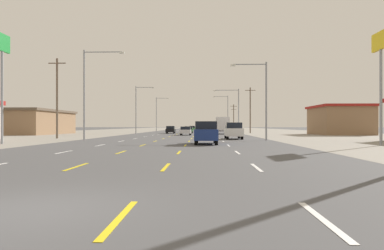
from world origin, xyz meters
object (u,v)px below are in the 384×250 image
Objects in this scene: pole_sign_left_row_0 at (2,60)px; streetlight_right_row_0 at (262,94)px; suv_far_right_near at (233,130)px; suv_inner_right_nearest at (206,132)px; hatchback_inner_left_far at (171,130)px; streetlight_right_row_2 at (226,111)px; hatchback_far_right_farthest at (216,129)px; streetlight_left_row_0 at (88,87)px; hatchback_center_turn_distant_a at (192,128)px; pole_sign_right_row_0 at (381,57)px; sedan_center_turn_mid at (186,131)px; streetlight_right_row_1 at (235,107)px; streetlight_left_row_2 at (158,112)px; streetlight_left_row_1 at (138,106)px; box_truck_far_right_midfar at (222,124)px; sedan_center_turn_farther at (189,130)px.

pole_sign_left_row_0 reaches higher than streetlight_right_row_0.
suv_far_right_near is at bearing 29.91° from pole_sign_left_row_0.
suv_inner_right_nearest is 12.22m from suv_far_right_near.
suv_far_right_near is 0.57× the size of streetlight_right_row_0.
suv_inner_right_nearest reaches higher than hatchback_inner_left_far.
hatchback_far_right_farthest is at bearing -176.17° from streetlight_right_row_2.
hatchback_inner_left_far is 0.39× the size of streetlight_left_row_0.
hatchback_center_turn_distant_a is at bearing 119.55° from hatchback_far_right_farthest.
pole_sign_right_row_0 is (10.76, -70.73, 6.40)m from hatchback_far_right_farthest.
sedan_center_turn_mid is at bearing 111.07° from suv_far_right_near.
pole_sign_left_row_0 is 1.10× the size of streetlight_right_row_1.
pole_sign_left_row_0 is (-21.30, -12.25, 6.32)m from suv_far_right_near.
hatchback_far_right_farthest is at bearing 92.77° from streetlight_right_row_0.
hatchback_center_turn_distant_a is 16.55m from streetlight_right_row_2.
streetlight_right_row_2 is at bearing 89.65° from streetlight_right_row_1.
streetlight_right_row_1 is (12.99, -2.16, 4.49)m from hatchback_inner_left_far.
pole_sign_left_row_0 is at bearing -121.54° from streetlight_right_row_1.
hatchback_inner_left_far is at bearing 116.18° from pole_sign_right_row_0.
streetlight_right_row_2 reaches higher than pole_sign_right_row_0.
streetlight_left_row_2 reaches higher than hatchback_center_turn_distant_a.
pole_sign_left_row_0 is 32.03m from pole_sign_right_row_0.
hatchback_center_turn_distant_a is at bearing 97.77° from streetlight_right_row_0.
hatchback_far_right_farthest is 0.44× the size of streetlight_right_row_1.
pole_sign_left_row_0 is at bearing -96.82° from streetlight_left_row_1.
pole_sign_right_row_0 is at bearing -68.91° from streetlight_left_row_2.
streetlight_left_row_1 is (-19.49, 30.38, 0.40)m from streetlight_right_row_0.
suv_far_right_near is at bearing -90.10° from box_truck_far_right_midfar.
streetlight_right_row_1 is at bearing 81.03° from suv_inner_right_nearest.
hatchback_far_right_farthest is at bearing 69.95° from hatchback_inner_left_far.
streetlight_right_row_0 is (2.81, -29.49, 3.22)m from box_truck_far_right_midfar.
streetlight_right_row_0 reaches higher than sedan_center_turn_mid.
hatchback_far_right_farthest is at bearing 90.07° from suv_far_right_near.
hatchback_center_turn_distant_a is at bearing 85.47° from hatchback_inner_left_far.
hatchback_inner_left_far is 0.87× the size of sedan_center_turn_farther.
streetlight_right_row_0 is (2.86, -3.54, 4.03)m from suv_far_right_near.
pole_sign_right_row_0 is 13.01m from streetlight_right_row_0.
pole_sign_left_row_0 reaches higher than streetlight_right_row_1.
pole_sign_left_row_0 is at bearing -93.82° from streetlight_left_row_2.
hatchback_center_turn_distant_a is at bearing 102.08° from pole_sign_right_row_0.
sedan_center_turn_mid is at bearing -75.93° from streetlight_left_row_2.
box_truck_far_right_midfar reaches higher than sedan_center_turn_mid.
streetlight_right_row_0 is (9.96, -72.96, 4.27)m from hatchback_center_turn_distant_a.
streetlight_left_row_1 reaches higher than streetlight_right_row_1.
sedan_center_turn_mid is at bearing 119.25° from pole_sign_right_row_0.
pole_sign_left_row_0 is 0.96× the size of streetlight_left_row_0.
sedan_center_turn_mid and sedan_center_turn_farther have the same top height.
streetlight_right_row_0 is (9.68, -37.80, 4.30)m from sedan_center_turn_farther.
streetlight_left_row_2 is (-13.25, 68.95, 4.52)m from suv_inner_right_nearest.
streetlight_right_row_0 is (24.16, 8.71, -2.29)m from pole_sign_left_row_0.
streetlight_left_row_1 reaches higher than suv_far_right_near.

